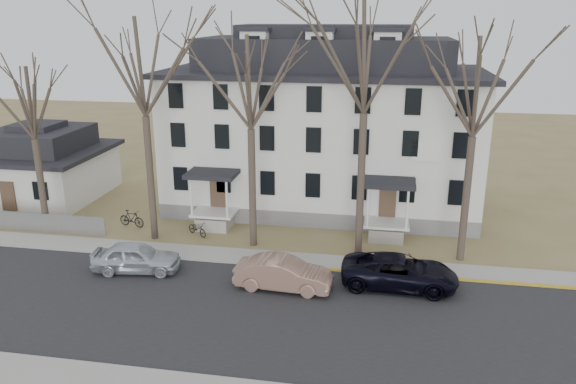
% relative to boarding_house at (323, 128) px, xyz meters
% --- Properties ---
extents(ground, '(120.00, 120.00, 0.00)m').
position_rel_boarding_house_xyz_m(ground, '(2.00, -17.95, -5.38)').
color(ground, olive).
rests_on(ground, ground).
extents(main_road, '(120.00, 10.00, 0.04)m').
position_rel_boarding_house_xyz_m(main_road, '(2.00, -15.95, -5.38)').
color(main_road, '#27272A').
rests_on(main_road, ground).
extents(far_sidewalk, '(120.00, 2.00, 0.08)m').
position_rel_boarding_house_xyz_m(far_sidewalk, '(2.00, -9.95, -5.38)').
color(far_sidewalk, '#A09F97').
rests_on(far_sidewalk, ground).
extents(yellow_curb, '(14.00, 0.25, 0.06)m').
position_rel_boarding_house_xyz_m(yellow_curb, '(7.00, -10.85, -5.38)').
color(yellow_curb, gold).
rests_on(yellow_curb, ground).
extents(boarding_house, '(20.80, 12.36, 12.05)m').
position_rel_boarding_house_xyz_m(boarding_house, '(0.00, 0.00, 0.00)').
color(boarding_house, slate).
rests_on(boarding_house, ground).
extents(small_house, '(8.70, 8.70, 5.00)m').
position_rel_boarding_house_xyz_m(small_house, '(-20.00, -1.96, -3.13)').
color(small_house, silver).
rests_on(small_house, ground).
extents(fence, '(14.00, 0.06, 1.20)m').
position_rel_boarding_house_xyz_m(fence, '(-19.00, -8.45, -5.38)').
color(fence, gray).
rests_on(fence, ground).
extents(tree_far_left, '(8.40, 8.40, 13.72)m').
position_rel_boarding_house_xyz_m(tree_far_left, '(-9.00, -8.15, 4.96)').
color(tree_far_left, '#473B31').
rests_on(tree_far_left, ground).
extents(tree_mid_left, '(7.80, 7.80, 12.74)m').
position_rel_boarding_house_xyz_m(tree_mid_left, '(-3.00, -8.15, 4.22)').
color(tree_mid_left, '#473B31').
rests_on(tree_mid_left, ground).
extents(tree_center, '(9.00, 9.00, 14.70)m').
position_rel_boarding_house_xyz_m(tree_center, '(3.00, -8.15, 5.71)').
color(tree_center, '#473B31').
rests_on(tree_center, ground).
extents(tree_mid_right, '(7.80, 7.80, 12.74)m').
position_rel_boarding_house_xyz_m(tree_mid_right, '(8.50, -8.15, 4.22)').
color(tree_mid_right, '#473B31').
rests_on(tree_mid_right, ground).
extents(tree_bungalow, '(6.60, 6.60, 10.78)m').
position_rel_boarding_house_xyz_m(tree_bungalow, '(-16.00, -8.15, 2.74)').
color(tree_bungalow, '#473B31').
rests_on(tree_bungalow, ground).
extents(car_silver, '(4.67, 2.38, 1.52)m').
position_rel_boarding_house_xyz_m(car_silver, '(-8.09, -12.63, -4.62)').
color(car_silver, silver).
rests_on(car_silver, ground).
extents(car_tan, '(4.73, 1.86, 1.53)m').
position_rel_boarding_house_xyz_m(car_tan, '(-0.32, -13.20, -4.61)').
color(car_tan, '#98705F').
rests_on(car_tan, ground).
extents(car_navy, '(5.65, 2.72, 1.55)m').
position_rel_boarding_house_xyz_m(car_navy, '(5.18, -12.03, -4.60)').
color(car_navy, black).
rests_on(car_navy, ground).
extents(bicycle_left, '(1.67, 1.39, 0.86)m').
position_rel_boarding_house_xyz_m(bicycle_left, '(-6.62, -7.40, -4.95)').
color(bicycle_left, black).
rests_on(bicycle_left, ground).
extents(bicycle_right, '(1.83, 0.86, 1.06)m').
position_rel_boarding_house_xyz_m(bicycle_right, '(-11.10, -6.73, -4.85)').
color(bicycle_right, black).
rests_on(bicycle_right, ground).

